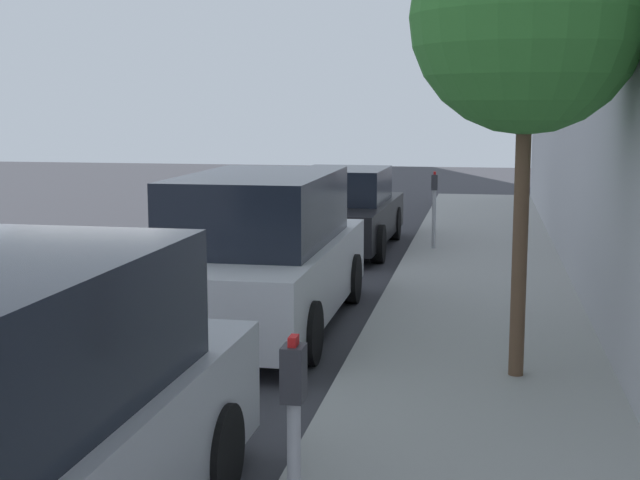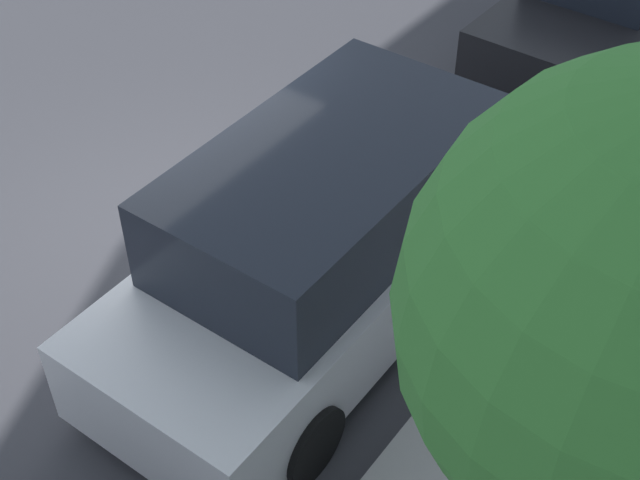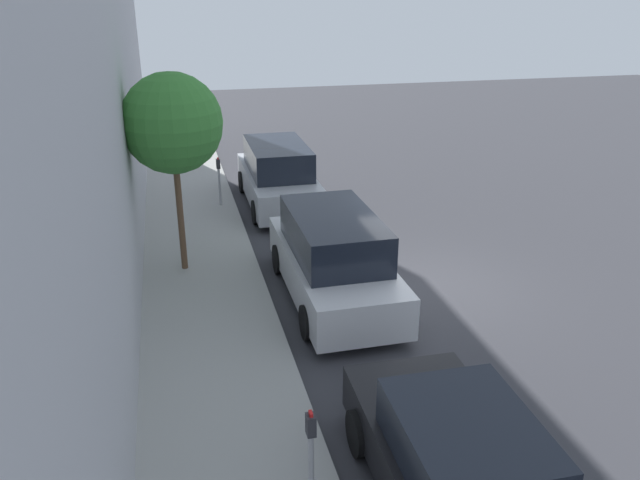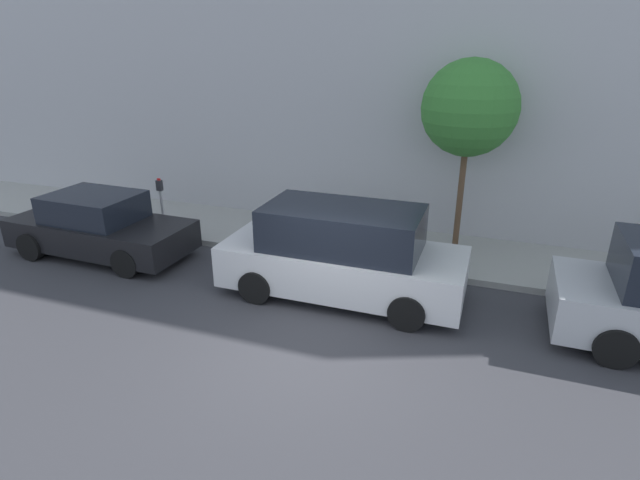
# 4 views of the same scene
# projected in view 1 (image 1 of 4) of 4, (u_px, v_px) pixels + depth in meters

# --- Properties ---
(ground_plane) EXTENTS (60.00, 60.00, 0.00)m
(ground_plane) POSITION_uv_depth(u_px,v_px,m) (98.00, 319.00, 11.46)
(ground_plane) COLOR #38383D
(sidewalk) EXTENTS (2.64, 32.00, 0.15)m
(sidewalk) POSITION_uv_depth(u_px,v_px,m) (478.00, 331.00, 10.57)
(sidewalk) COLOR #9E9E99
(sidewalk) RESTS_ON ground_plane
(parked_minivan_second) EXTENTS (2.02, 4.91, 1.90)m
(parked_minivan_second) POSITION_uv_depth(u_px,v_px,m) (261.00, 253.00, 10.96)
(parked_minivan_second) COLOR silver
(parked_minivan_second) RESTS_ON ground_plane
(parked_sedan_third) EXTENTS (1.92, 4.54, 1.54)m
(parked_sedan_third) POSITION_uv_depth(u_px,v_px,m) (343.00, 211.00, 17.00)
(parked_sedan_third) COLOR black
(parked_sedan_third) RESTS_ON ground_plane
(parking_meter_near) EXTENTS (0.11, 0.15, 1.45)m
(parking_meter_near) POSITION_uv_depth(u_px,v_px,m) (294.00, 445.00, 4.44)
(parking_meter_near) COLOR #ADADB2
(parking_meter_near) RESTS_ON sidewalk
(parking_meter_far) EXTENTS (0.11, 0.15, 1.39)m
(parking_meter_far) POSITION_uv_depth(u_px,v_px,m) (434.00, 201.00, 16.13)
(parking_meter_far) COLOR #ADADB2
(parking_meter_far) RESTS_ON sidewalk
(street_tree) EXTENTS (2.16, 2.16, 4.46)m
(street_tree) POSITION_uv_depth(u_px,v_px,m) (528.00, 17.00, 8.09)
(street_tree) COLOR brown
(street_tree) RESTS_ON sidewalk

